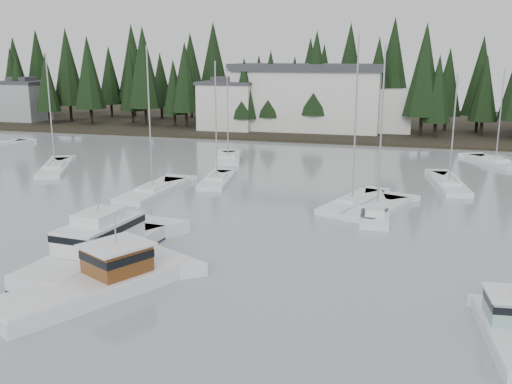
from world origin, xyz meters
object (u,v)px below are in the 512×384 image
house_west (228,105)px  harbor_inn (320,98)px  sailboat_12 (377,210)px  house_far_west (23,100)px  sailboat_8 (352,204)px  sailboat_3 (495,163)px  sailboat_1 (0,147)px  sailboat_4 (449,186)px  runabout_1 (374,219)px  lobster_boat_brown (93,285)px  sailboat_2 (228,160)px  sailboat_9 (217,182)px  sailboat_0 (55,169)px  sailboat_10 (153,192)px  cabin_cruiser_center (97,250)px

house_west → harbor_inn: bearing=12.5°
house_west → sailboat_12: sailboat_12 is taller
house_far_west → sailboat_8: sailboat_8 is taller
sailboat_8 → sailboat_3: bearing=-12.7°
harbor_inn → sailboat_1: bearing=-145.6°
harbor_inn → sailboat_4: bearing=-62.2°
sailboat_12 → harbor_inn: bearing=34.2°
sailboat_3 → sailboat_12: bearing=126.8°
runabout_1 → house_far_west: bearing=51.4°
harbor_inn → lobster_boat_brown: 70.00m
house_west → sailboat_2: bearing=-71.8°
sailboat_2 → sailboat_9: (2.92, -12.53, 0.01)m
sailboat_1 → sailboat_4: bearing=-95.6°
sailboat_0 → sailboat_12: sailboat_12 is taller
sailboat_10 → sailboat_2: bearing=-2.4°
harbor_inn → sailboat_1: size_ratio=2.39×
runabout_1 → sailboat_4: bearing=-26.9°
cabin_cruiser_center → sailboat_0: (-20.51, 25.23, -0.68)m
sailboat_1 → sailboat_9: (37.28, -13.05, 0.01)m
sailboat_2 → sailboat_8: sailboat_8 is taller
sailboat_9 → sailboat_12: size_ratio=0.91×
house_west → sailboat_9: sailboat_9 is taller
cabin_cruiser_center → sailboat_9: bearing=5.9°
sailboat_0 → runabout_1: size_ratio=2.36×
sailboat_1 → sailboat_12: bearing=-107.9°
sailboat_12 → sailboat_10: bearing=106.9°
sailboat_10 → sailboat_3: bearing=-51.3°
house_west → sailboat_0: 37.89m
sailboat_3 → sailboat_8: sailboat_8 is taller
house_far_west → sailboat_0: size_ratio=0.62×
house_west → sailboat_4: (34.27, -33.16, -4.60)m
sailboat_10 → runabout_1: sailboat_10 is taller
lobster_boat_brown → sailboat_1: 57.89m
house_west → sailboat_0: bearing=-103.7°
cabin_cruiser_center → sailboat_9: (-0.37, 23.94, -0.67)m
sailboat_4 → sailboat_1: bearing=73.8°
cabin_cruiser_center → sailboat_8: 23.38m
sailboat_2 → sailboat_12: 27.59m
house_far_west → sailboat_12: sailboat_12 is taller
sailboat_0 → sailboat_10: size_ratio=0.96×
sailboat_1 → sailboat_8: bearing=-107.2°
sailboat_10 → runabout_1: (21.13, -3.75, 0.06)m
sailboat_4 → house_west: bearing=37.6°
sailboat_1 → sailboat_10: 38.00m
sailboat_3 → sailboat_8: 28.14m
cabin_cruiser_center → sailboat_8: (14.11, 18.64, -0.66)m
cabin_cruiser_center → sailboat_1: size_ratio=0.96×
lobster_boat_brown → sailboat_12: size_ratio=0.75×
sailboat_4 → cabin_cruiser_center: bearing=133.3°
sailboat_4 → sailboat_8: (-8.56, -9.97, 0.04)m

